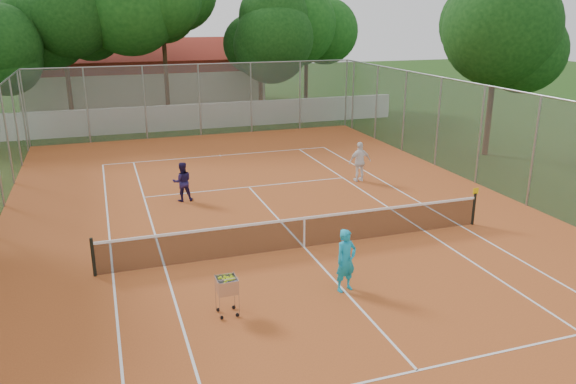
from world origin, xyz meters
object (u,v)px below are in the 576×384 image
object	(u,v)px
player_far_right	(360,162)
player_far_left	(182,182)
tennis_net	(304,232)
ball_hopper	(227,295)
clubhouse	(144,76)
player_near	(346,260)

from	to	relation	value
player_far_right	player_far_left	bearing A→B (deg)	1.23
tennis_net	ball_hopper	bearing A→B (deg)	-134.42
tennis_net	clubhouse	xyz separation A→B (m)	(-2.00, 29.00, 1.69)
clubhouse	player_near	world-z (taller)	clubhouse
player_far_left	player_far_right	xyz separation A→B (m)	(7.33, 0.24, 0.09)
player_near	player_far_left	distance (m)	8.85
clubhouse	ball_hopper	world-z (taller)	clubhouse
clubhouse	player_far_left	distance (m)	23.52
tennis_net	player_near	distance (m)	2.88
tennis_net	player_far_right	xyz separation A→B (m)	(4.58, 5.78, 0.34)
ball_hopper	player_far_left	bearing A→B (deg)	76.55
clubhouse	player_far_right	distance (m)	24.18
tennis_net	player_near	xyz separation A→B (m)	(0.04, -2.86, 0.32)
player_far_left	player_near	bearing A→B (deg)	109.69
player_near	player_far_right	bearing A→B (deg)	47.43
tennis_net	clubhouse	bearing A→B (deg)	93.95
tennis_net	player_far_left	size ratio (longest dim) A/B	8.06
tennis_net	clubhouse	world-z (taller)	clubhouse
tennis_net	player_far_right	bearing A→B (deg)	51.59
player_near	player_far_left	bearing A→B (deg)	93.55
tennis_net	ball_hopper	xyz separation A→B (m)	(-3.04, -3.10, 0.02)
player_far_right	ball_hopper	size ratio (longest dim) A/B	1.62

